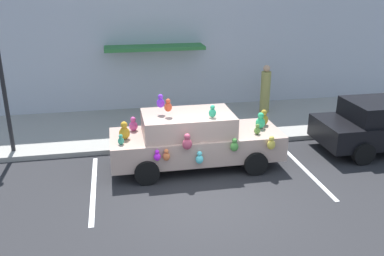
# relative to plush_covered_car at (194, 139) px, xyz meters

# --- Properties ---
(ground_plane) EXTENTS (60.00, 60.00, 0.00)m
(ground_plane) POSITION_rel_plush_covered_car_xyz_m (-0.12, -1.79, -0.80)
(ground_plane) COLOR #262628
(sidewalk) EXTENTS (24.00, 4.00, 0.15)m
(sidewalk) POSITION_rel_plush_covered_car_xyz_m (-0.12, 3.21, -0.73)
(sidewalk) COLOR gray
(sidewalk) RESTS_ON ground
(storefront_building) EXTENTS (24.00, 1.25, 6.40)m
(storefront_building) POSITION_rel_plush_covered_car_xyz_m (-0.13, 5.36, 2.39)
(storefront_building) COLOR #B2B7C1
(storefront_building) RESTS_ON ground
(parking_stripe_front) EXTENTS (0.12, 3.60, 0.01)m
(parking_stripe_front) POSITION_rel_plush_covered_car_xyz_m (2.95, -0.79, -0.80)
(parking_stripe_front) COLOR silver
(parking_stripe_front) RESTS_ON ground
(parking_stripe_rear) EXTENTS (0.12, 3.60, 0.01)m
(parking_stripe_rear) POSITION_rel_plush_covered_car_xyz_m (-2.73, -0.79, -0.80)
(parking_stripe_rear) COLOR silver
(parking_stripe_rear) RESTS_ON ground
(plush_covered_car) EXTENTS (4.65, 2.00, 2.10)m
(plush_covered_car) POSITION_rel_plush_covered_car_xyz_m (0.00, 0.00, 0.00)
(plush_covered_car) COLOR tan
(plush_covered_car) RESTS_ON ground
(teddy_bear_on_sidewalk) EXTENTS (0.42, 0.35, 0.80)m
(teddy_bear_on_sidewalk) POSITION_rel_plush_covered_car_xyz_m (0.78, 2.09, -0.28)
(teddy_bear_on_sidewalk) COLOR brown
(teddy_bear_on_sidewalk) RESTS_ON sidewalk
(street_lamp_post) EXTENTS (0.28, 0.28, 3.85)m
(street_lamp_post) POSITION_rel_plush_covered_car_xyz_m (-5.10, 1.71, 1.71)
(street_lamp_post) COLOR black
(street_lamp_post) RESTS_ON sidewalk
(pedestrian_near_shopfront) EXTENTS (0.36, 0.36, 1.78)m
(pedestrian_near_shopfront) POSITION_rel_plush_covered_car_xyz_m (3.48, 3.88, 0.18)
(pedestrian_near_shopfront) COLOR #9C974F
(pedestrian_near_shopfront) RESTS_ON sidewalk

